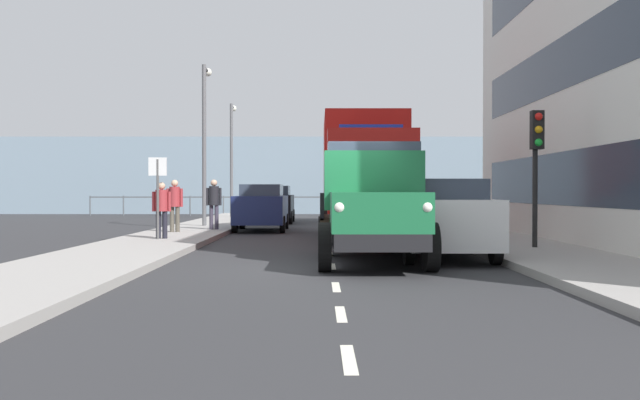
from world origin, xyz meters
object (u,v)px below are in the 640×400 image
lorry_cargo_red (364,172)px  car_silver_kerbside_1 (409,211)px  car_navy_oppositeside_0 (262,207)px  pedestrian_couple_b (175,201)px  car_black_oppositeside_1 (273,204)px  truck_vintage_green (372,206)px  lamp_post_far (232,149)px  car_white_kerbside_near (441,218)px  pedestrian_by_lamp (162,206)px  pedestrian_in_dark_coat (214,200)px  traffic_light_near (536,148)px  lamp_post_promenade (205,129)px  street_sign (158,183)px

lorry_cargo_red → car_silver_kerbside_1: bearing=129.9°
car_navy_oppositeside_0 → pedestrian_couple_b: (2.55, 3.32, 0.25)m
car_silver_kerbside_1 → car_black_oppositeside_1: (4.79, -11.95, 0.00)m
truck_vintage_green → lamp_post_far: 23.82m
car_white_kerbside_near → pedestrian_by_lamp: 8.29m
car_black_oppositeside_1 → pedestrian_in_dark_coat: 8.47m
lorry_cargo_red → car_white_kerbside_near: size_ratio=1.88×
truck_vintage_green → car_black_oppositeside_1: 18.92m
truck_vintage_green → lamp_post_far: bearing=-76.2°
lamp_post_far → car_white_kerbside_near: bearing=108.4°
car_white_kerbside_near → car_silver_kerbside_1: 5.48m
traffic_light_near → pedestrian_in_dark_coat: bearing=-42.2°
pedestrian_by_lamp → lamp_post_promenade: size_ratio=0.25×
car_navy_oppositeside_0 → lamp_post_promenade: lamp_post_promenade is taller
car_white_kerbside_near → traffic_light_near: size_ratio=1.36×
truck_vintage_green → car_white_kerbside_near: (-1.58, -1.21, -0.28)m
pedestrian_in_dark_coat → street_sign: (0.81, 4.99, 0.52)m
pedestrian_by_lamp → pedestrian_in_dark_coat: 4.81m
lorry_cargo_red → lamp_post_promenade: bearing=-40.3°
traffic_light_near → pedestrian_couple_b: bearing=-33.1°
pedestrian_couple_b → street_sign: street_sign is taller
lorry_cargo_red → lamp_post_promenade: 7.85m
lorry_cargo_red → pedestrian_couple_b: lorry_cargo_red is taller
truck_vintage_green → car_black_oppositeside_1: truck_vintage_green is taller
car_black_oppositeside_1 → pedestrian_couple_b: bearing=75.5°
car_black_oppositeside_1 → lamp_post_promenade: size_ratio=0.70×
pedestrian_couple_b → street_sign: size_ratio=0.75×
car_silver_kerbside_1 → traffic_light_near: 5.19m
pedestrian_couple_b → lamp_post_far: size_ratio=0.29×
street_sign → car_silver_kerbside_1: bearing=-169.1°
traffic_light_near → lamp_post_promenade: (9.50, -10.72, 1.38)m
car_black_oppositeside_1 → pedestrian_couple_b: 10.21m
car_white_kerbside_near → car_navy_oppositeside_0: bearing=-66.2°
pedestrian_in_dark_coat → traffic_light_near: (-8.74, 7.92, 1.31)m
pedestrian_by_lamp → traffic_light_near: size_ratio=0.49×
lamp_post_promenade → pedestrian_in_dark_coat: bearing=105.2°
car_white_kerbside_near → lorry_cargo_red: bearing=-80.0°
car_black_oppositeside_1 → pedestrian_in_dark_coat: bearing=79.7°
traffic_light_near → lorry_cargo_red: bearing=-57.6°
car_silver_kerbside_1 → street_sign: (7.10, 1.37, 0.79)m
pedestrian_in_dark_coat → street_sign: bearing=80.8°
street_sign → lorry_cargo_red: bearing=-154.2°
truck_vintage_green → car_silver_kerbside_1: truck_vintage_green is taller
street_sign → pedestrian_in_dark_coat: bearing=-99.2°
car_white_kerbside_near → traffic_light_near: (-2.44, -1.18, 1.58)m
car_silver_kerbside_1 → street_sign: size_ratio=1.75×
car_silver_kerbside_1 → pedestrian_couple_b: pedestrian_couple_b is taller
car_navy_oppositeside_0 → street_sign: bearing=71.1°
lamp_post_far → lamp_post_promenade: bearing=91.0°
lorry_cargo_red → pedestrian_in_dark_coat: bearing=-23.0°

